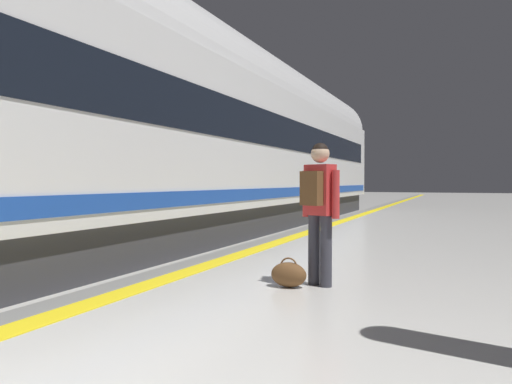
# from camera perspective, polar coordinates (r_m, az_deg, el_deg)

# --- Properties ---
(safety_line_strip) EXTENTS (0.36, 80.00, 0.01)m
(safety_line_strip) POSITION_cam_1_polar(r_m,az_deg,el_deg) (10.39, 3.25, -5.77)
(safety_line_strip) COLOR yellow
(safety_line_strip) RESTS_ON ground
(tactile_edge_band) EXTENTS (0.54, 80.00, 0.01)m
(tactile_edge_band) POSITION_cam_1_polar(r_m,az_deg,el_deg) (10.49, 1.76, -5.71)
(tactile_edge_band) COLOR slate
(tactile_edge_band) RESTS_ON ground
(high_speed_train) EXTENTS (2.94, 30.79, 4.97)m
(high_speed_train) POSITION_cam_1_polar(r_m,az_deg,el_deg) (9.42, -13.27, 8.72)
(high_speed_train) COLOR #38383D
(high_speed_train) RESTS_ON ground
(passenger_near) EXTENTS (0.51, 0.42, 1.74)m
(passenger_near) POSITION_cam_1_polar(r_m,az_deg,el_deg) (5.87, 7.52, -1.08)
(passenger_near) COLOR #383842
(passenger_near) RESTS_ON ground
(duffel_bag_near) EXTENTS (0.44, 0.26, 0.36)m
(duffel_bag_near) POSITION_cam_1_polar(r_m,az_deg,el_deg) (5.85, 3.91, -9.77)
(duffel_bag_near) COLOR brown
(duffel_bag_near) RESTS_ON ground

